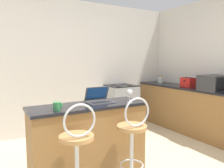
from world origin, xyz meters
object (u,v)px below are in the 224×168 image
object	(u,v)px
storage_jar	(160,79)
stove_range	(121,106)
bar_stool_near	(78,157)
laptop	(99,98)
wine_glass_tall	(130,93)
bar_stool_far	(133,144)
mug_green	(57,106)
toaster	(188,82)
microwave	(215,83)

from	to	relation	value
storage_jar	stove_range	bearing A→B (deg)	177.73
bar_stool_near	laptop	distance (m)	0.86
wine_glass_tall	bar_stool_far	bearing A→B (deg)	-118.17
wine_glass_tall	stove_range	bearing A→B (deg)	60.82
bar_stool_far	storage_jar	bearing A→B (deg)	41.91
bar_stool_near	stove_range	xyz separation A→B (m)	(1.74, 1.96, -0.04)
storage_jar	wine_glass_tall	bearing A→B (deg)	-140.79
bar_stool_far	laptop	distance (m)	0.71
stove_range	mug_green	size ratio (longest dim) A/B	9.28
storage_jar	bar_stool_near	bearing A→B (deg)	-145.50
toaster	mug_green	xyz separation A→B (m)	(-2.80, -0.69, -0.05)
storage_jar	mug_green	bearing A→B (deg)	-151.42
bar_stool_near	wine_glass_tall	xyz separation A→B (m)	(0.82, 0.31, 0.53)
toaster	mug_green	world-z (taller)	toaster
toaster	mug_green	distance (m)	2.89
microwave	bar_stool_near	bearing A→B (deg)	-170.51
bar_stool_near	storage_jar	distance (m)	3.43
storage_jar	mug_green	world-z (taller)	storage_jar
laptop	mug_green	world-z (taller)	laptop
wine_glass_tall	laptop	bearing A→B (deg)	146.08
laptop	microwave	world-z (taller)	microwave
laptop	toaster	bearing A→B (deg)	13.11
bar_stool_far	wine_glass_tall	xyz separation A→B (m)	(0.17, 0.31, 0.53)
toaster	wine_glass_tall	size ratio (longest dim) A/B	1.44
bar_stool_far	mug_green	size ratio (longest dim) A/B	10.65
toaster	stove_range	xyz separation A→B (m)	(-0.97, 0.92, -0.54)
stove_range	bar_stool_near	bearing A→B (deg)	-131.62
bar_stool_near	bar_stool_far	distance (m)	0.65
storage_jar	mug_green	size ratio (longest dim) A/B	1.76
bar_stool_far	wine_glass_tall	world-z (taller)	wine_glass_tall
stove_range	wine_glass_tall	world-z (taller)	wine_glass_tall
mug_green	bar_stool_far	bearing A→B (deg)	-25.13
bar_stool_near	wine_glass_tall	bearing A→B (deg)	20.71
laptop	stove_range	xyz separation A→B (m)	(1.24, 1.44, -0.50)
toaster	microwave	bearing A→B (deg)	-89.58
storage_jar	microwave	bearing A→B (deg)	-93.01
bar_stool_near	laptop	bearing A→B (deg)	46.49
bar_stool_far	microwave	xyz separation A→B (m)	(2.06, 0.45, 0.54)
toaster	wine_glass_tall	world-z (taller)	toaster
bar_stool_near	stove_range	size ratio (longest dim) A/B	1.15
bar_stool_near	microwave	bearing A→B (deg)	9.49
storage_jar	wine_glass_tall	xyz separation A→B (m)	(-1.97, -1.61, 0.04)
mug_green	laptop	bearing A→B (deg)	16.71
wine_glass_tall	mug_green	bearing A→B (deg)	177.55
bar_stool_far	mug_green	distance (m)	0.94
bar_stool_far	toaster	size ratio (longest dim) A/B	4.26
storage_jar	bar_stool_far	bearing A→B (deg)	-138.09
bar_stool_far	microwave	size ratio (longest dim) A/B	2.06
microwave	laptop	bearing A→B (deg)	178.14
microwave	stove_range	distance (m)	1.89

